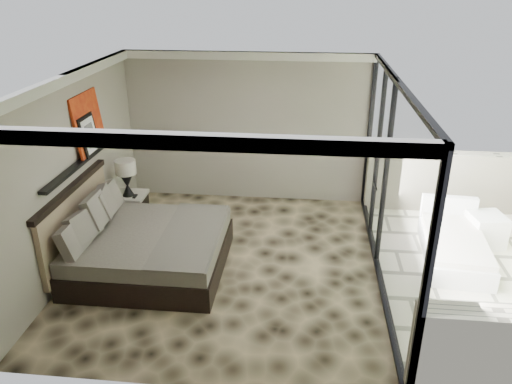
# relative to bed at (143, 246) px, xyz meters

# --- Properties ---
(floor) EXTENTS (5.00, 5.00, 0.00)m
(floor) POSITION_rel_bed_xyz_m (1.22, 0.23, -0.36)
(floor) COLOR black
(floor) RESTS_ON ground
(ceiling) EXTENTS (4.50, 5.00, 0.02)m
(ceiling) POSITION_rel_bed_xyz_m (1.22, 0.23, 2.43)
(ceiling) COLOR silver
(ceiling) RESTS_ON back_wall
(back_wall) EXTENTS (4.50, 0.02, 2.80)m
(back_wall) POSITION_rel_bed_xyz_m (1.22, 2.72, 1.04)
(back_wall) COLOR gray
(back_wall) RESTS_ON floor
(left_wall) EXTENTS (0.02, 5.00, 2.80)m
(left_wall) POSITION_rel_bed_xyz_m (-1.02, 0.23, 1.04)
(left_wall) COLOR gray
(left_wall) RESTS_ON floor
(glass_wall) EXTENTS (0.08, 5.00, 2.80)m
(glass_wall) POSITION_rel_bed_xyz_m (3.47, 0.23, 1.04)
(glass_wall) COLOR white
(glass_wall) RESTS_ON floor
(terrace_slab) EXTENTS (3.00, 5.00, 0.12)m
(terrace_slab) POSITION_rel_bed_xyz_m (4.97, 0.23, -0.42)
(terrace_slab) COLOR beige
(terrace_slab) RESTS_ON ground
(picture_ledge) EXTENTS (0.12, 2.20, 0.05)m
(picture_ledge) POSITION_rel_bed_xyz_m (-0.96, 0.33, 1.14)
(picture_ledge) COLOR black
(picture_ledge) RESTS_ON left_wall
(bed) EXTENTS (2.20, 2.13, 1.22)m
(bed) POSITION_rel_bed_xyz_m (0.00, 0.00, 0.00)
(bed) COLOR black
(bed) RESTS_ON floor
(nightstand) EXTENTS (0.63, 0.63, 0.53)m
(nightstand) POSITION_rel_bed_xyz_m (-0.69, 1.47, -0.09)
(nightstand) COLOR black
(nightstand) RESTS_ON floor
(table_lamp) EXTENTS (0.35, 0.35, 0.64)m
(table_lamp) POSITION_rel_bed_xyz_m (-0.70, 1.42, 0.57)
(table_lamp) COLOR black
(table_lamp) RESTS_ON nightstand
(abstract_canvas) EXTENTS (0.13, 0.90, 0.90)m
(abstract_canvas) POSITION_rel_bed_xyz_m (-0.98, 0.82, 1.62)
(abstract_canvas) COLOR red
(abstract_canvas) RESTS_ON picture_ledge
(framed_print) EXTENTS (0.11, 0.50, 0.60)m
(framed_print) POSITION_rel_bed_xyz_m (-0.92, 0.69, 1.47)
(framed_print) COLOR black
(framed_print) RESTS_ON picture_ledge
(ottoman) EXTENTS (0.60, 0.60, 0.52)m
(ottoman) POSITION_rel_bed_xyz_m (5.26, 1.26, -0.10)
(ottoman) COLOR silver
(ottoman) RESTS_ON terrace_slab
(lounger) EXTENTS (1.02, 1.83, 0.69)m
(lounger) POSITION_rel_bed_xyz_m (4.66, 0.79, -0.14)
(lounger) COLOR silver
(lounger) RESTS_ON terrace_slab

